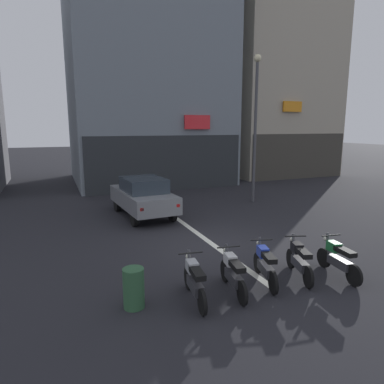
{
  "coord_description": "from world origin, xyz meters",
  "views": [
    {
      "loc": [
        -4.55,
        -9.19,
        3.7
      ],
      "look_at": [
        -0.01,
        2.0,
        1.4
      ],
      "focal_mm": 32.2,
      "sensor_mm": 36.0,
      "label": 1
    }
  ],
  "objects_px": {
    "motorcycle_black_row_right_mid": "(299,259)",
    "motorcycle_green_row_rightmost": "(338,258)",
    "car_grey_crossing_near": "(143,196)",
    "motorcycle_white_row_left_mid": "(233,273)",
    "motorcycle_blue_row_centre": "(265,264)",
    "motorcycle_silver_row_leftmost": "(194,280)",
    "trash_bin": "(134,288)",
    "street_lamp": "(256,115)"
  },
  "relations": [
    {
      "from": "motorcycle_black_row_right_mid",
      "to": "motorcycle_green_row_rightmost",
      "type": "xyz_separation_m",
      "value": [
        0.95,
        -0.31,
        0.0
      ]
    },
    {
      "from": "car_grey_crossing_near",
      "to": "motorcycle_black_row_right_mid",
      "type": "distance_m",
      "value": 7.57
    },
    {
      "from": "car_grey_crossing_near",
      "to": "motorcycle_white_row_left_mid",
      "type": "distance_m",
      "value": 7.35
    },
    {
      "from": "car_grey_crossing_near",
      "to": "motorcycle_blue_row_centre",
      "type": "bearing_deg",
      "value": -80.78
    },
    {
      "from": "motorcycle_blue_row_centre",
      "to": "motorcycle_silver_row_leftmost",
      "type": "bearing_deg",
      "value": -174.57
    },
    {
      "from": "motorcycle_white_row_left_mid",
      "to": "motorcycle_black_row_right_mid",
      "type": "relative_size",
      "value": 1.03
    },
    {
      "from": "motorcycle_green_row_rightmost",
      "to": "trash_bin",
      "type": "relative_size",
      "value": 1.96
    },
    {
      "from": "street_lamp",
      "to": "motorcycle_blue_row_centre",
      "type": "bearing_deg",
      "value": -120.22
    },
    {
      "from": "motorcycle_white_row_left_mid",
      "to": "motorcycle_green_row_rightmost",
      "type": "relative_size",
      "value": 1.0
    },
    {
      "from": "trash_bin",
      "to": "motorcycle_black_row_right_mid",
      "type": "bearing_deg",
      "value": -1.2
    },
    {
      "from": "motorcycle_blue_row_centre",
      "to": "motorcycle_white_row_left_mid",
      "type": "bearing_deg",
      "value": -171.17
    },
    {
      "from": "street_lamp",
      "to": "motorcycle_black_row_right_mid",
      "type": "relative_size",
      "value": 4.35
    },
    {
      "from": "motorcycle_white_row_left_mid",
      "to": "motorcycle_black_row_right_mid",
      "type": "distance_m",
      "value": 1.91
    },
    {
      "from": "street_lamp",
      "to": "motorcycle_green_row_rightmost",
      "type": "distance_m",
      "value": 9.55
    },
    {
      "from": "motorcycle_blue_row_centre",
      "to": "trash_bin",
      "type": "distance_m",
      "value": 3.18
    },
    {
      "from": "street_lamp",
      "to": "motorcycle_blue_row_centre",
      "type": "height_order",
      "value": "street_lamp"
    },
    {
      "from": "motorcycle_silver_row_leftmost",
      "to": "trash_bin",
      "type": "xyz_separation_m",
      "value": [
        -1.27,
        0.2,
        -0.03
      ]
    },
    {
      "from": "motorcycle_silver_row_leftmost",
      "to": "trash_bin",
      "type": "distance_m",
      "value": 1.29
    },
    {
      "from": "motorcycle_white_row_left_mid",
      "to": "street_lamp",
      "type": "bearing_deg",
      "value": 55.4
    },
    {
      "from": "motorcycle_black_row_right_mid",
      "to": "trash_bin",
      "type": "bearing_deg",
      "value": 178.8
    },
    {
      "from": "street_lamp",
      "to": "motorcycle_silver_row_leftmost",
      "type": "xyz_separation_m",
      "value": [
        -6.54,
        -8.13,
        -3.79
      ]
    },
    {
      "from": "motorcycle_silver_row_leftmost",
      "to": "motorcycle_blue_row_centre",
      "type": "height_order",
      "value": "same"
    },
    {
      "from": "motorcycle_green_row_rightmost",
      "to": "trash_bin",
      "type": "xyz_separation_m",
      "value": [
        -5.09,
        0.4,
        -0.03
      ]
    },
    {
      "from": "street_lamp",
      "to": "motorcycle_blue_row_centre",
      "type": "distance_m",
      "value": 9.95
    },
    {
      "from": "motorcycle_silver_row_leftmost",
      "to": "motorcycle_blue_row_centre",
      "type": "bearing_deg",
      "value": 5.43
    },
    {
      "from": "motorcycle_blue_row_centre",
      "to": "motorcycle_black_row_right_mid",
      "type": "relative_size",
      "value": 1.01
    },
    {
      "from": "motorcycle_black_row_right_mid",
      "to": "trash_bin",
      "type": "xyz_separation_m",
      "value": [
        -4.13,
        0.09,
        -0.03
      ]
    },
    {
      "from": "motorcycle_black_row_right_mid",
      "to": "motorcycle_green_row_rightmost",
      "type": "height_order",
      "value": "same"
    },
    {
      "from": "motorcycle_green_row_rightmost",
      "to": "trash_bin",
      "type": "bearing_deg",
      "value": 175.55
    },
    {
      "from": "motorcycle_silver_row_leftmost",
      "to": "motorcycle_green_row_rightmost",
      "type": "relative_size",
      "value": 1.0
    },
    {
      "from": "motorcycle_silver_row_leftmost",
      "to": "motorcycle_black_row_right_mid",
      "type": "relative_size",
      "value": 1.03
    },
    {
      "from": "motorcycle_silver_row_leftmost",
      "to": "motorcycle_white_row_left_mid",
      "type": "distance_m",
      "value": 0.95
    },
    {
      "from": "car_grey_crossing_near",
      "to": "street_lamp",
      "type": "bearing_deg",
      "value": 7.46
    },
    {
      "from": "street_lamp",
      "to": "motorcycle_blue_row_centre",
      "type": "xyz_separation_m",
      "value": [
        -4.63,
        -7.95,
        -3.79
      ]
    },
    {
      "from": "motorcycle_white_row_left_mid",
      "to": "motorcycle_black_row_right_mid",
      "type": "bearing_deg",
      "value": 2.39
    },
    {
      "from": "motorcycle_silver_row_leftmost",
      "to": "trash_bin",
      "type": "height_order",
      "value": "motorcycle_silver_row_leftmost"
    },
    {
      "from": "car_grey_crossing_near",
      "to": "motorcycle_green_row_rightmost",
      "type": "relative_size",
      "value": 2.53
    },
    {
      "from": "car_grey_crossing_near",
      "to": "motorcycle_white_row_left_mid",
      "type": "relative_size",
      "value": 2.54
    },
    {
      "from": "motorcycle_white_row_left_mid",
      "to": "motorcycle_blue_row_centre",
      "type": "relative_size",
      "value": 1.02
    },
    {
      "from": "motorcycle_green_row_rightmost",
      "to": "car_grey_crossing_near",
      "type": "bearing_deg",
      "value": 112.09
    },
    {
      "from": "trash_bin",
      "to": "motorcycle_blue_row_centre",
      "type": "bearing_deg",
      "value": -0.32
    },
    {
      "from": "street_lamp",
      "to": "motorcycle_green_row_rightmost",
      "type": "relative_size",
      "value": 4.21
    }
  ]
}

